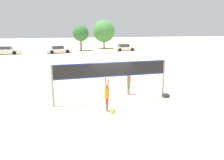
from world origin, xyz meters
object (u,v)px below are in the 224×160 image
parked_car_near (59,50)px  tree_right_cluster (104,31)px  player_blocker (129,80)px  volleyball (112,111)px  parked_car_far (7,51)px  parked_car_mid (124,48)px  player_spiker (107,94)px  volleyball_net (112,74)px  tree_left_cluster (81,33)px  gear_bag (166,96)px

parked_car_near → tree_right_cluster: tree_right_cluster is taller
player_blocker → parked_car_near: size_ratio=0.41×
volleyball → tree_right_cluster: bearing=76.2°
parked_car_far → parked_car_mid: bearing=6.2°
player_spiker → volleyball_net: bearing=-25.8°
parked_car_far → tree_left_cluster: (14.04, 2.90, 2.95)m
volleyball_net → parked_car_far: size_ratio=1.52×
volleyball → tree_right_cluster: tree_right_cluster is taller
player_blocker → tree_left_cluster: 32.71m
player_blocker → parked_car_far: size_ratio=0.41×
volleyball_net → parked_car_mid: size_ratio=1.67×
gear_bag → player_spiker: bearing=-164.1°
gear_bag → parked_car_far: parked_car_far is taller
parked_car_far → volleyball_net: bearing=-63.8°
gear_bag → tree_right_cluster: (5.31, 37.48, 3.83)m
tree_right_cluster → volleyball: bearing=-103.8°
player_blocker → parked_car_far: bearing=-157.2°
volleyball_net → volleyball: 2.67m
gear_bag → tree_left_cluster: (-0.61, 33.96, 3.47)m
volleyball_net → player_spiker: 1.94m
player_spiker → parked_car_far: (-10.15, 32.34, -0.38)m
player_spiker → tree_left_cluster: tree_left_cluster is taller
volleyball_net → player_spiker: volleyball_net is taller
volleyball → parked_car_near: parked_car_near is taller
parked_car_mid → parked_car_far: (-22.68, 0.18, 0.00)m
volleyball → tree_right_cluster: size_ratio=0.04×
player_spiker → player_blocker: 3.53m
player_spiker → volleyball: 1.00m
parked_car_near → tree_right_cluster: 13.39m
parked_car_mid → tree_right_cluster: size_ratio=0.69×
parked_car_near → parked_car_far: size_ratio=0.99×
parked_car_mid → tree_left_cluster: tree_left_cluster is taller
parked_car_near → parked_car_far: parked_car_far is taller
parked_car_near → tree_left_cluster: tree_left_cluster is taller
volleyball → volleyball_net: bearing=74.1°
player_spiker → tree_left_cluster: size_ratio=0.37×
gear_bag → tree_left_cluster: size_ratio=0.07×
player_spiker → tree_right_cluster: (9.80, 38.76, 2.94)m
parked_car_near → parked_car_mid: parked_car_mid is taller
tree_left_cluster → parked_car_near: bearing=-142.8°
parked_car_far → tree_right_cluster: (19.95, 6.42, 3.32)m
parked_car_far → player_spiker: bearing=-66.0°
parked_car_far → parked_car_near: bearing=1.7°
player_spiker → tree_right_cluster: bearing=-14.2°
player_spiker → gear_bag: bearing=-74.1°
volleyball → parked_car_mid: 34.81m
volleyball_net → volleyball: volleyball_net is taller
player_blocker → parked_car_mid: player_blocker is taller
player_spiker → volleyball: bearing=-152.7°
parked_car_far → tree_left_cluster: 14.63m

